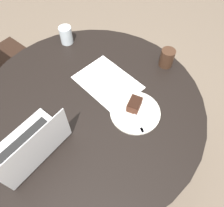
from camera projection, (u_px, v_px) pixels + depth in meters
The scene contains 9 objects.
ground_plane at pixel (97, 154), 1.79m from camera, with size 12.00×12.00×0.00m, color #6B5B4C.
dining_table at pixel (91, 115), 1.27m from camera, with size 1.23×1.23×0.74m.
paper_document at pixel (108, 82), 1.25m from camera, with size 0.43×0.40×0.00m.
plate at pixel (135, 112), 1.13m from camera, with size 0.26×0.26×0.01m.
cake_slice at pixel (134, 104), 1.12m from camera, with size 0.10×0.10×0.05m.
fork at pixel (138, 121), 1.09m from camera, with size 0.17×0.03×0.00m.
coffee_glass at pixel (167, 58), 1.28m from camera, with size 0.08×0.08×0.11m.
water_glass at pixel (66, 35), 1.40m from camera, with size 0.08×0.08×0.11m.
laptop at pixel (31, 146), 0.99m from camera, with size 0.39×0.41×0.24m.
Camera 1 is at (-0.67, 0.04, 1.71)m, focal length 35.00 mm.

